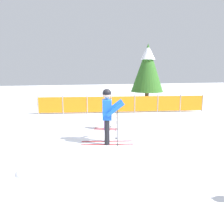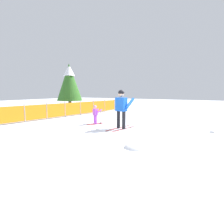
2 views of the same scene
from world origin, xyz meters
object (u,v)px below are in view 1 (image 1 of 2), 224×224
object	(u,v)px
skier_adult	(108,111)
safety_fence	(123,104)
skier_child	(106,115)
conifer_far	(148,67)

from	to	relation	value
skier_adult	safety_fence	xyz separation A→B (m)	(1.97, 4.78, -0.55)
skier_adult	skier_child	size ratio (longest dim) A/B	1.79
conifer_far	skier_child	bearing A→B (deg)	-125.76
skier_child	conifer_far	xyz separation A→B (m)	(4.25, 5.90, 1.97)
skier_child	safety_fence	xyz separation A→B (m)	(1.66, 3.11, -0.07)
conifer_far	skier_adult	bearing A→B (deg)	-121.08
skier_adult	conifer_far	size ratio (longest dim) A/B	0.43
skier_adult	skier_child	distance (m)	1.77
skier_child	safety_fence	bearing A→B (deg)	85.97
skier_adult	safety_fence	distance (m)	5.20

